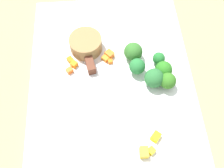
% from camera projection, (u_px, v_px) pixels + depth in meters
% --- Properties ---
extents(ground_plane, '(4.00, 4.00, 0.00)m').
position_uv_depth(ground_plane, '(112.00, 89.00, 0.57)').
color(ground_plane, gray).
extents(cutting_board, '(0.52, 0.36, 0.01)m').
position_uv_depth(cutting_board, '(112.00, 87.00, 0.57)').
color(cutting_board, white).
rests_on(cutting_board, ground_plane).
extents(prep_bowl, '(0.07, 0.07, 0.04)m').
position_uv_depth(prep_bowl, '(86.00, 44.00, 0.60)').
color(prep_bowl, olive).
rests_on(prep_bowl, cutting_board).
extents(chef_knife, '(0.35, 0.09, 0.02)m').
position_uv_depth(chef_knife, '(95.00, 83.00, 0.56)').
color(chef_knife, silver).
rests_on(chef_knife, cutting_board).
extents(carrot_dice_0, '(0.02, 0.02, 0.01)m').
position_uv_depth(carrot_dice_0, '(74.00, 64.00, 0.58)').
color(carrot_dice_0, orange).
rests_on(carrot_dice_0, cutting_board).
extents(carrot_dice_1, '(0.02, 0.02, 0.02)m').
position_uv_depth(carrot_dice_1, '(110.00, 54.00, 0.59)').
color(carrot_dice_1, orange).
rests_on(carrot_dice_1, cutting_board).
extents(carrot_dice_2, '(0.02, 0.02, 0.01)m').
position_uv_depth(carrot_dice_2, '(106.00, 58.00, 0.59)').
color(carrot_dice_2, orange).
rests_on(carrot_dice_2, cutting_board).
extents(carrot_dice_3, '(0.01, 0.01, 0.01)m').
position_uv_depth(carrot_dice_3, '(112.00, 61.00, 0.59)').
color(carrot_dice_3, orange).
rests_on(carrot_dice_3, cutting_board).
extents(carrot_dice_4, '(0.02, 0.02, 0.01)m').
position_uv_depth(carrot_dice_4, '(70.00, 71.00, 0.58)').
color(carrot_dice_4, orange).
rests_on(carrot_dice_4, cutting_board).
extents(carrot_dice_5, '(0.02, 0.02, 0.01)m').
position_uv_depth(carrot_dice_5, '(70.00, 60.00, 0.59)').
color(carrot_dice_5, orange).
rests_on(carrot_dice_5, cutting_board).
extents(pepper_dice_0, '(0.02, 0.02, 0.01)m').
position_uv_depth(pepper_dice_0, '(156.00, 137.00, 0.50)').
color(pepper_dice_0, yellow).
rests_on(pepper_dice_0, cutting_board).
extents(pepper_dice_1, '(0.02, 0.02, 0.02)m').
position_uv_depth(pepper_dice_1, '(144.00, 152.00, 0.49)').
color(pepper_dice_1, yellow).
rests_on(pepper_dice_1, cutting_board).
extents(pepper_dice_2, '(0.02, 0.02, 0.01)m').
position_uv_depth(pepper_dice_2, '(151.00, 151.00, 0.49)').
color(pepper_dice_2, yellow).
rests_on(pepper_dice_2, cutting_board).
extents(broccoli_floret_0, '(0.04, 0.04, 0.04)m').
position_uv_depth(broccoli_floret_0, '(168.00, 81.00, 0.54)').
color(broccoli_floret_0, '#84C063').
rests_on(broccoli_floret_0, cutting_board).
extents(broccoli_floret_1, '(0.04, 0.04, 0.05)m').
position_uv_depth(broccoli_floret_1, '(133.00, 52.00, 0.58)').
color(broccoli_floret_1, '#8BAD60').
rests_on(broccoli_floret_1, cutting_board).
extents(broccoli_floret_2, '(0.04, 0.04, 0.04)m').
position_uv_depth(broccoli_floret_2, '(164.00, 70.00, 0.56)').
color(broccoli_floret_2, '#92AD62').
rests_on(broccoli_floret_2, cutting_board).
extents(broccoli_floret_3, '(0.03, 0.03, 0.03)m').
position_uv_depth(broccoli_floret_3, '(159.00, 58.00, 0.58)').
color(broccoli_floret_3, '#7FAB5A').
rests_on(broccoli_floret_3, cutting_board).
extents(broccoli_floret_4, '(0.04, 0.04, 0.05)m').
position_uv_depth(broccoli_floret_4, '(154.00, 77.00, 0.55)').
color(broccoli_floret_4, '#95BA5D').
rests_on(broccoli_floret_4, cutting_board).
extents(broccoli_floret_5, '(0.04, 0.04, 0.04)m').
position_uv_depth(broccoli_floret_5, '(137.00, 66.00, 0.56)').
color(broccoli_floret_5, '#91C25F').
rests_on(broccoli_floret_5, cutting_board).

